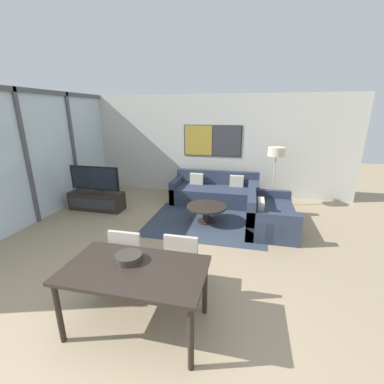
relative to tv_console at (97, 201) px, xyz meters
name	(u,v)px	position (x,y,z in m)	size (l,w,h in m)	color
wall_back	(211,146)	(2.52, 1.99, 1.18)	(7.82, 0.09, 2.80)	silver
window_wall_left	(25,153)	(-0.89, -0.96, 1.31)	(0.07, 5.90, 2.80)	silver
area_rug	(206,222)	(2.79, -0.17, -0.22)	(2.53, 2.00, 0.01)	#333D4C
tv_console	(97,201)	(0.00, 0.00, 0.00)	(1.34, 0.46, 0.45)	black
television	(95,179)	(0.00, 0.00, 0.55)	(1.26, 0.20, 0.64)	#2D2D33
sofa_main	(215,192)	(2.79, 1.23, 0.04)	(2.26, 0.97, 0.79)	#2D384C
sofa_side	(266,215)	(4.04, -0.12, 0.04)	(0.97, 1.61, 0.79)	#2D384C
coffee_table	(207,210)	(2.79, -0.17, 0.07)	(0.87, 0.87, 0.38)	black
dining_table	(135,275)	(2.52, -3.18, 0.45)	(1.51, 0.86, 0.76)	black
dining_chair_left	(130,256)	(2.16, -2.57, 0.27)	(0.46, 0.46, 0.91)	#B2A899
dining_chair_centre	(183,260)	(2.88, -2.53, 0.27)	(0.46, 0.46, 0.91)	#B2A899
fruit_bowl	(129,257)	(2.40, -3.07, 0.58)	(0.29, 0.29, 0.08)	#332D28
floor_lamp	(276,155)	(4.26, 1.23, 1.09)	(0.41, 0.41, 1.51)	#2D2D33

